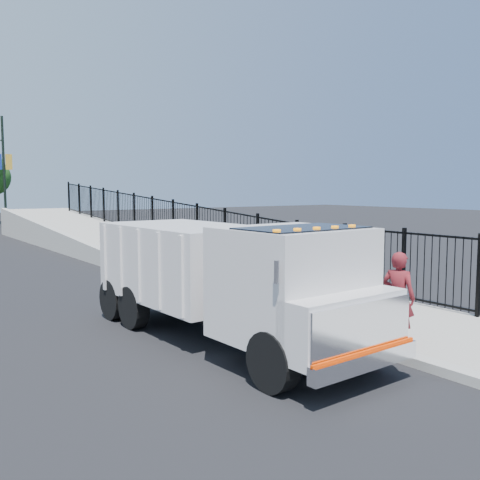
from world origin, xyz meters
TOP-DOWN VIEW (x-y plane):
  - ground at (0.00, 0.00)m, footprint 120.00×120.00m
  - sidewalk at (1.93, -2.00)m, footprint 3.55×12.00m
  - curb at (0.00, -2.00)m, footprint 0.30×12.00m
  - ramp at (2.12, 16.00)m, footprint 3.95×24.06m
  - iron_fence at (3.55, 12.00)m, footprint 0.10×28.00m
  - truck at (-1.82, -0.13)m, footprint 2.49×6.96m
  - worker at (0.49, -2.24)m, footprint 0.57×0.71m
  - debris at (1.79, 0.09)m, footprint 0.38×0.38m

SIDE VIEW (x-z plane):
  - ground at x=0.00m, z-range 0.00..0.00m
  - ramp at x=2.12m, z-range -1.60..1.60m
  - sidewalk at x=1.93m, z-range 0.00..0.12m
  - curb at x=0.00m, z-range 0.00..0.16m
  - debris at x=1.79m, z-range 0.12..0.21m
  - iron_fence at x=3.55m, z-range 0.00..1.80m
  - worker at x=0.49m, z-range 0.12..1.81m
  - truck at x=-1.82m, z-range 0.15..2.51m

